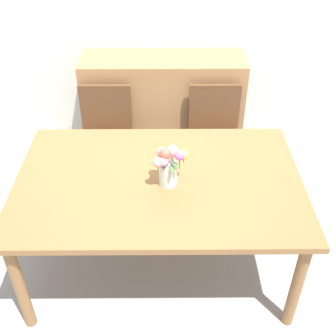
% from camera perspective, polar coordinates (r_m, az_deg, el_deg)
% --- Properties ---
extents(ground_plane, '(12.00, 12.00, 0.00)m').
position_cam_1_polar(ground_plane, '(3.21, -1.08, -12.18)').
color(ground_plane, '#939399').
extents(dining_table, '(1.79, 1.17, 0.76)m').
position_cam_1_polar(dining_table, '(2.72, -1.24, -2.71)').
color(dining_table, olive).
rests_on(dining_table, ground_plane).
extents(chair_left, '(0.42, 0.42, 0.90)m').
position_cam_1_polar(chair_left, '(3.60, -8.25, 4.71)').
color(chair_left, brown).
rests_on(chair_left, ground_plane).
extents(chair_right, '(0.42, 0.42, 0.90)m').
position_cam_1_polar(chair_right, '(3.59, 6.17, 4.79)').
color(chair_right, brown).
rests_on(chair_right, ground_plane).
extents(dresser, '(1.40, 0.47, 1.00)m').
position_cam_1_polar(dresser, '(3.92, -0.64, 7.73)').
color(dresser, '#9E7047').
rests_on(dresser, ground_plane).
extents(flower_vase, '(0.22, 0.17, 0.28)m').
position_cam_1_polar(flower_vase, '(2.54, -0.05, 0.64)').
color(flower_vase, silver).
rests_on(flower_vase, dining_table).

